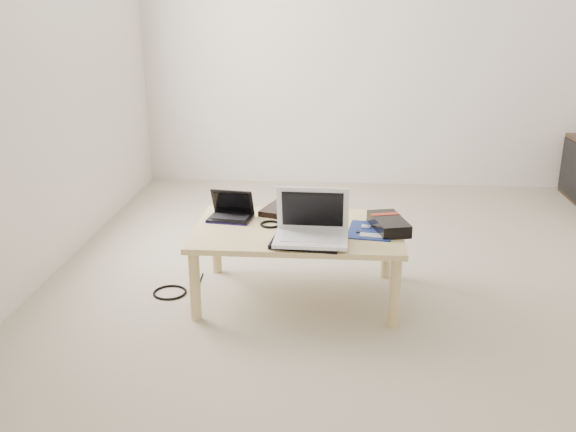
# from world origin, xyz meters

# --- Properties ---
(ground) EXTENTS (4.00, 4.00, 0.00)m
(ground) POSITION_xyz_m (0.00, 0.00, 0.00)
(ground) COLOR #BDB299
(ground) RESTS_ON ground
(coffee_table) EXTENTS (1.10, 0.70, 0.40)m
(coffee_table) POSITION_xyz_m (-0.52, -0.35, 0.35)
(coffee_table) COLOR #DBC184
(coffee_table) RESTS_ON ground
(book) EXTENTS (0.39, 0.36, 0.03)m
(book) POSITION_xyz_m (-0.56, -0.10, 0.42)
(book) COLOR black
(book) RESTS_ON coffee_table
(netbook) EXTENTS (0.26, 0.20, 0.16)m
(netbook) POSITION_xyz_m (-0.90, -0.22, 0.43)
(netbook) COLOR black
(netbook) RESTS_ON coffee_table
(tablet) EXTENTS (0.28, 0.23, 0.01)m
(tablet) POSITION_xyz_m (-0.47, -0.31, 0.41)
(tablet) COLOR black
(tablet) RESTS_ON coffee_table
(remote) EXTENTS (0.11, 0.23, 0.02)m
(remote) POSITION_xyz_m (-0.34, -0.33, 0.41)
(remote) COLOR #B4B4B8
(remote) RESTS_ON coffee_table
(neoprene_sleeve) EXTENTS (0.37, 0.29, 0.02)m
(neoprene_sleeve) POSITION_xyz_m (-0.47, -0.56, 0.41)
(neoprene_sleeve) COLOR black
(neoprene_sleeve) RESTS_ON coffee_table
(white_laptop) EXTENTS (0.37, 0.27, 0.26)m
(white_laptop) POSITION_xyz_m (-0.44, -0.55, 0.47)
(white_laptop) COLOR white
(white_laptop) RESTS_ON neoprene_sleeve
(motherboard) EXTENTS (0.27, 0.32, 0.01)m
(motherboard) POSITION_xyz_m (-0.14, -0.36, 0.40)
(motherboard) COLOR #0C1F52
(motherboard) RESTS_ON coffee_table
(gpu_box) EXTENTS (0.22, 0.33, 0.07)m
(gpu_box) POSITION_xyz_m (-0.05, -0.34, 0.43)
(gpu_box) COLOR black
(gpu_box) RESTS_ON coffee_table
(cable_coil) EXTENTS (0.12, 0.12, 0.01)m
(cable_coil) POSITION_xyz_m (-0.67, -0.31, 0.41)
(cable_coil) COLOR black
(cable_coil) RESTS_ON coffee_table
(floor_cable_coil) EXTENTS (0.24, 0.24, 0.01)m
(floor_cable_coil) POSITION_xyz_m (-1.24, -0.37, 0.01)
(floor_cable_coil) COLOR black
(floor_cable_coil) RESTS_ON ground
(floor_cable_trail) EXTENTS (0.03, 0.38, 0.01)m
(floor_cable_trail) POSITION_xyz_m (-1.09, -0.28, 0.00)
(floor_cable_trail) COLOR black
(floor_cable_trail) RESTS_ON ground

